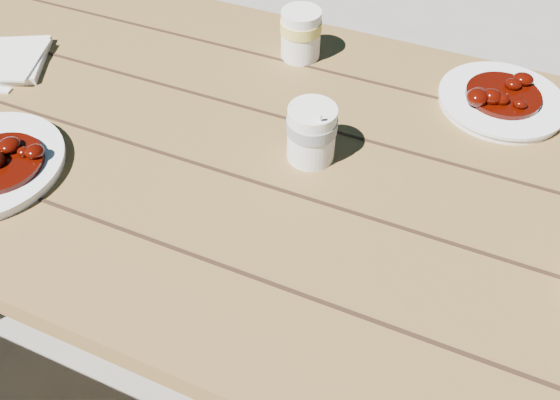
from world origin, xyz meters
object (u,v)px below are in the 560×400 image
at_px(picnic_table, 273,213).
at_px(second_plate, 501,101).
at_px(coffee_cup, 311,133).
at_px(second_cup, 301,34).

xyz_separation_m(picnic_table, second_plate, (0.33, 0.27, 0.17)).
distance_m(picnic_table, coffee_cup, 0.22).
relative_size(coffee_cup, second_plate, 0.44).
height_order(second_plate, second_cup, second_cup).
bearing_deg(second_plate, picnic_table, -140.84).
bearing_deg(second_plate, coffee_cup, -135.74).
bearing_deg(coffee_cup, second_plate, 44.26).
bearing_deg(coffee_cup, second_cup, 115.07).
relative_size(picnic_table, coffee_cup, 21.14).
distance_m(picnic_table, second_cup, 0.35).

